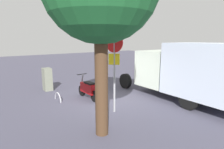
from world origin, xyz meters
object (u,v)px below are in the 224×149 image
box_truck_near (192,70)px  stop_sign (114,60)px  motorcycle (88,89)px  bike_rack_hoop (58,101)px  utility_cabinet (47,79)px

box_truck_near → stop_sign: stop_sign is taller
motorcycle → bike_rack_hoop: bearing=64.4°
utility_cabinet → bike_rack_hoop: utility_cabinet is taller
bike_rack_hoop → utility_cabinet: bearing=-7.5°
box_truck_near → stop_sign: (1.26, 3.67, 0.58)m
utility_cabinet → bike_rack_hoop: 2.33m
utility_cabinet → stop_sign: bearing=-168.9°
box_truck_near → stop_sign: size_ratio=2.24×
motorcycle → utility_cabinet: bearing=20.6°
box_truck_near → motorcycle: 5.09m
motorcycle → stop_sign: 2.70m
stop_sign → box_truck_near: bearing=-109.0°
stop_sign → bike_rack_hoop: stop_sign is taller
box_truck_near → utility_cabinet: 7.88m
stop_sign → motorcycle: bearing=-1.4°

